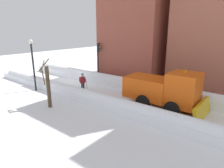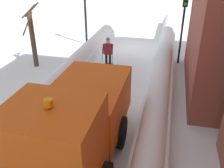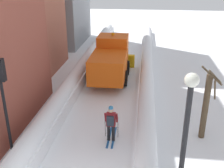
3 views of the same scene
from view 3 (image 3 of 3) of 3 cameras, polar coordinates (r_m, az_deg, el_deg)
The scene contains 8 objects.
ground_plane at distance 18.61m, azimuth -0.22°, elevation -0.66°, with size 80.00×80.00×0.00m, color white.
snowbank_left at distance 18.83m, azimuth -7.50°, elevation 1.23°, with size 1.10×36.00×1.19m.
snowbank_right at distance 18.32m, azimuth 7.25°, elevation 0.26°, with size 1.10×36.00×1.02m.
plow_truck at distance 19.50m, azimuth -0.28°, elevation 5.07°, with size 3.20×5.98×3.12m.
skier at distance 12.52m, azimuth -0.23°, elevation -7.88°, with size 0.62×1.80×1.81m.
traffic_light_pole at distance 11.48m, azimuth -21.64°, elevation -1.26°, with size 0.28×0.42×4.30m.
street_lamp at distance 8.17m, azimuth 15.08°, elevation -9.47°, with size 0.40×0.40×4.89m.
bare_tree_near at distance 13.15m, azimuth 19.00°, elevation -4.15°, with size 1.02×0.83×3.68m.
Camera 3 is at (2.12, -6.97, 7.36)m, focal length 43.92 mm.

